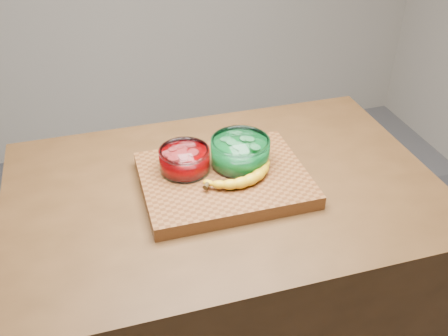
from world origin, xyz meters
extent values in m
cube|color=#4B2F16|center=(0.00, 0.00, 0.45)|extent=(1.20, 0.80, 0.90)
cube|color=brown|center=(0.00, 0.00, 0.92)|extent=(0.45, 0.35, 0.04)
cylinder|color=white|center=(-0.10, 0.05, 0.97)|extent=(0.14, 0.14, 0.06)
cylinder|color=#B60003|center=(-0.10, 0.05, 0.96)|extent=(0.12, 0.12, 0.04)
cylinder|color=#E74949|center=(-0.10, 0.05, 0.99)|extent=(0.11, 0.11, 0.02)
cylinder|color=white|center=(0.06, 0.04, 0.98)|extent=(0.16, 0.16, 0.08)
cylinder|color=#118731|center=(0.06, 0.04, 0.97)|extent=(0.14, 0.14, 0.04)
cylinder|color=#62D275|center=(0.06, 0.04, 1.00)|extent=(0.14, 0.14, 0.02)
camera|label=1|loc=(-0.31, -1.07, 1.74)|focal=40.00mm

